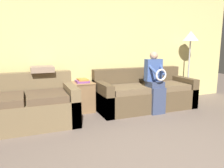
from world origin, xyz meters
The scene contains 8 objects.
wall_back centered at (0.00, 3.05, 1.27)m, with size 6.89×0.06×2.55m.
couch_main centered at (0.85, 2.54, 0.30)m, with size 2.07×0.90×0.83m.
couch_side centered at (-1.50, 2.39, 0.31)m, with size 1.65×0.97×0.85m.
child_left_seated centered at (0.88, 2.17, 0.65)m, with size 0.35×0.37×1.21m.
side_shelf centered at (-0.42, 2.78, 0.31)m, with size 0.42×0.44×0.59m.
book_stack centered at (-0.43, 2.78, 0.63)m, with size 0.25×0.27×0.07m.
floor_lamp centered at (2.19, 2.75, 1.43)m, with size 0.37×0.37×1.65m.
throw_pillow centered at (-1.18, 2.74, 0.90)m, with size 0.40×0.40×0.10m.
Camera 1 is at (-1.46, -1.42, 1.34)m, focal length 35.00 mm.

